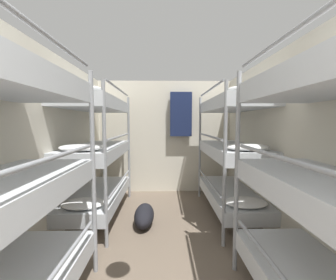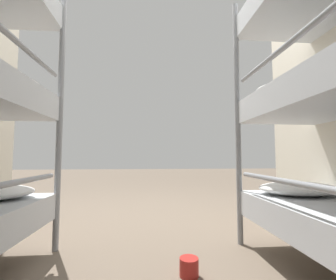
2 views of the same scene
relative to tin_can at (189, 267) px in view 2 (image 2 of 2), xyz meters
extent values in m
plane|color=#6B5B4C|center=(0.21, -1.00, -0.05)|extent=(20.00, 20.00, 0.00)
cylinder|color=gray|center=(-0.49, -0.43, 0.93)|extent=(0.04, 0.04, 1.97)
ellipsoid|color=white|center=(-0.83, -0.21, 0.41)|extent=(0.55, 0.40, 0.09)
cylinder|color=gray|center=(-0.49, 0.47, 0.50)|extent=(0.03, 1.57, 0.03)
ellipsoid|color=white|center=(-0.83, -0.21, 1.12)|extent=(0.55, 0.40, 0.09)
cylinder|color=gray|center=(-0.49, 0.47, 1.22)|extent=(0.03, 1.57, 0.03)
cylinder|color=gray|center=(0.91, -0.43, 0.93)|extent=(0.04, 0.04, 1.97)
cylinder|color=#AD231E|center=(0.00, 0.00, 0.00)|extent=(0.11, 0.11, 0.10)
camera|label=1|loc=(0.19, -0.77, 1.43)|focal=24.00mm
camera|label=2|loc=(0.24, 1.32, 0.63)|focal=24.00mm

